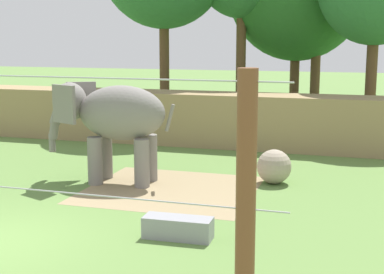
# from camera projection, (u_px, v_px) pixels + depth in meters

# --- Properties ---
(dirt_patch) EXTENTS (4.46, 4.21, 0.01)m
(dirt_patch) POSITION_uv_depth(u_px,v_px,m) (171.00, 189.00, 15.14)
(dirt_patch) COLOR #937F5B
(dirt_patch) RESTS_ON ground
(embankment_wall) EXTENTS (36.00, 1.80, 1.96)m
(embankment_wall) POSITION_uv_depth(u_px,v_px,m) (175.00, 117.00, 21.81)
(embankment_wall) COLOR #997F56
(embankment_wall) RESTS_ON ground
(elephant) EXTENTS (3.75, 1.60, 2.78)m
(elephant) POSITION_uv_depth(u_px,v_px,m) (112.00, 117.00, 15.66)
(elephant) COLOR gray
(elephant) RESTS_ON ground
(enrichment_ball) EXTENTS (0.96, 0.96, 0.96)m
(enrichment_ball) POSITION_uv_depth(u_px,v_px,m) (274.00, 167.00, 15.70)
(enrichment_ball) COLOR gray
(enrichment_ball) RESTS_ON ground
(feed_trough) EXTENTS (1.42, 0.55, 0.44)m
(feed_trough) POSITION_uv_depth(u_px,v_px,m) (178.00, 228.00, 11.44)
(feed_trough) COLOR gray
(feed_trough) RESTS_ON ground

